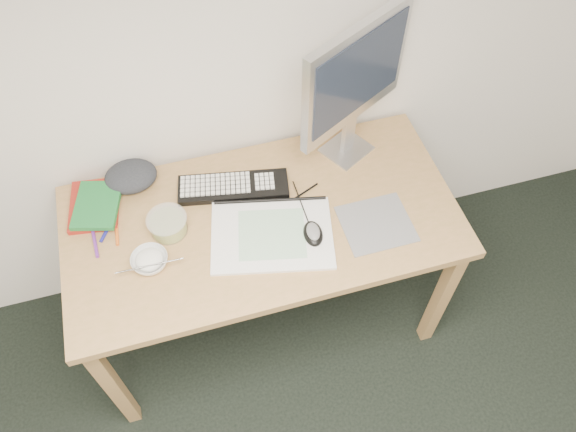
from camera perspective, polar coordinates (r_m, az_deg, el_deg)
name	(u,v)px	position (r m, az deg, el deg)	size (l,w,h in m)	color
desk	(263,232)	(2.06, -2.59, -1.59)	(1.40, 0.70, 0.75)	tan
mousepad	(376,224)	(2.00, 8.97, -0.79)	(0.24, 0.22, 0.00)	gray
sketchpad	(272,235)	(1.95, -1.64, -1.93)	(0.42, 0.30, 0.01)	silver
keyboard	(233,187)	(2.07, -5.57, 2.96)	(0.40, 0.13, 0.02)	black
monitor	(355,78)	(1.97, 6.83, 13.71)	(0.44, 0.26, 0.57)	silver
mouse	(313,232)	(1.93, 2.57, -1.60)	(0.07, 0.11, 0.04)	black
rice_bowl	(150,261)	(1.93, -13.86, -4.45)	(0.12, 0.12, 0.04)	silver
chopsticks	(150,266)	(1.89, -13.87, -4.92)	(0.02, 0.02, 0.21)	silver
fruit_tub	(168,224)	(1.98, -12.10, -0.84)	(0.14, 0.14, 0.07)	#E0BB4F
book_red	(94,205)	(2.13, -19.06, 1.03)	(0.17, 0.23, 0.02)	maroon
book_green	(97,205)	(2.10, -18.82, 1.04)	(0.15, 0.21, 0.02)	#1B6E30
cloth_lump	(131,176)	(2.15, -15.68, 3.90)	(0.16, 0.13, 0.07)	#2A2E32
pencil_pink	(267,216)	(2.00, -2.16, -0.04)	(0.01, 0.01, 0.18)	pink
pencil_tan	(260,211)	(2.01, -2.91, 0.47)	(0.01, 0.01, 0.16)	tan
pencil_black	(299,196)	(2.05, 1.08, 2.04)	(0.01, 0.01, 0.18)	black
marker_blue	(109,227)	(2.06, -17.75, -1.07)	(0.01, 0.01, 0.13)	#1B1C93
marker_orange	(117,231)	(2.05, -17.01, -1.44)	(0.01, 0.01, 0.12)	orange
marker_purple	(95,242)	(2.04, -19.04, -2.48)	(0.01, 0.01, 0.13)	#6B2996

